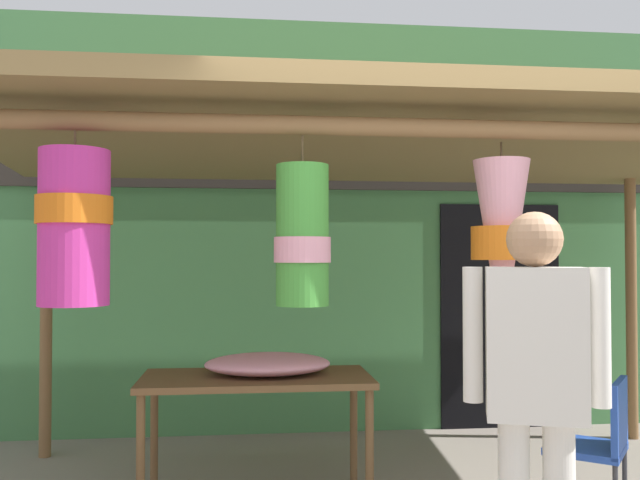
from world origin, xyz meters
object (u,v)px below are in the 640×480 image
Objects in this scene: flower_heap_on_table at (270,364)px; customer_foreground at (536,378)px; display_table at (256,389)px; folding_chair at (600,439)px.

customer_foreground is at bearing -55.38° from flower_heap_on_table.
display_table is 1.90m from customer_foreground.
customer_foreground is at bearing -52.75° from display_table.
flower_heap_on_table is (0.09, 0.03, 0.15)m from display_table.
display_table is 0.18m from flower_heap_on_table.
flower_heap_on_table is at bearing 17.58° from display_table.
folding_chair is (1.83, -0.60, -0.36)m from flower_heap_on_table.
display_table is at bearing -162.42° from flower_heap_on_table.
flower_heap_on_table is at bearing 161.73° from folding_chair.
flower_heap_on_table is 1.85m from customer_foreground.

